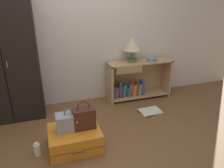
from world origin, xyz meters
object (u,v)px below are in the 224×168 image
object	(u,v)px
bowl	(152,59)
bottle	(37,149)
wardrobe	(5,60)
suitcase_large	(75,138)
table_lamp	(132,45)
train_case	(69,122)
handbag	(84,118)
open_book_on_floor	(150,111)
bookshelf	(136,81)

from	to	relation	value
bowl	bottle	distance (m)	2.40
wardrobe	bottle	size ratio (longest dim) A/B	10.42
bowl	suitcase_large	xyz separation A→B (m)	(-1.58, -1.06, -0.61)
table_lamp	train_case	bearing A→B (deg)	-138.95
bowl	handbag	distance (m)	1.82
wardrobe	bowl	world-z (taller)	wardrobe
wardrobe	suitcase_large	bearing A→B (deg)	-52.82
bowl	train_case	size ratio (longest dim) A/B	0.56
table_lamp	open_book_on_floor	world-z (taller)	table_lamp
bowl	suitcase_large	world-z (taller)	bowl
bottle	bowl	bearing A→B (deg)	27.76
bookshelf	train_case	xyz separation A→B (m)	(-1.37, -1.08, 0.04)
bowl	suitcase_large	size ratio (longest dim) A/B	0.27
table_lamp	wardrobe	bearing A→B (deg)	-177.59
bookshelf	handbag	xyz separation A→B (m)	(-1.18, -1.10, 0.06)
wardrobe	bowl	size ratio (longest dim) A/B	10.75
bookshelf	bottle	xyz separation A→B (m)	(-1.78, -1.12, -0.25)
suitcase_large	handbag	size ratio (longest dim) A/B	1.73
bottle	wardrobe	bearing A→B (deg)	107.47
bookshelf	wardrobe	bearing A→B (deg)	-178.35
bookshelf	suitcase_large	size ratio (longest dim) A/B	1.83
table_lamp	bowl	size ratio (longest dim) A/B	2.44
wardrobe	open_book_on_floor	size ratio (longest dim) A/B	4.38
bookshelf	suitcase_large	xyz separation A→B (m)	(-1.32, -1.11, -0.20)
wardrobe	open_book_on_floor	xyz separation A→B (m)	(2.12, -0.53, -0.93)
bookshelf	bowl	xyz separation A→B (m)	(0.27, -0.05, 0.40)
train_case	open_book_on_floor	world-z (taller)	train_case
wardrobe	handbag	size ratio (longest dim) A/B	5.05
wardrobe	bowl	xyz separation A→B (m)	(2.38, 0.01, -0.20)
bottle	handbag	bearing A→B (deg)	2.31
train_case	handbag	bearing A→B (deg)	-4.69
wardrobe	bottle	world-z (taller)	wardrobe
bowl	train_case	xyz separation A→B (m)	(-1.63, -1.04, -0.37)
handbag	suitcase_large	bearing A→B (deg)	-176.39
train_case	open_book_on_floor	bearing A→B (deg)	19.49
train_case	handbag	size ratio (longest dim) A/B	0.84
train_case	bottle	distance (m)	0.50
open_book_on_floor	wardrobe	bearing A→B (deg)	165.89
table_lamp	suitcase_large	distance (m)	1.88
bowl	bookshelf	bearing A→B (deg)	169.68
suitcase_large	train_case	size ratio (longest dim) A/B	2.08
bottle	open_book_on_floor	size ratio (longest dim) A/B	0.42
wardrobe	handbag	world-z (taller)	wardrobe
wardrobe	open_book_on_floor	distance (m)	2.38
bookshelf	train_case	size ratio (longest dim) A/B	3.80
bottle	open_book_on_floor	world-z (taller)	bottle
train_case	bottle	world-z (taller)	train_case
handbag	bottle	distance (m)	0.67
train_case	wardrobe	bearing A→B (deg)	125.93
wardrobe	table_lamp	size ratio (longest dim) A/B	4.40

